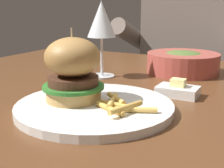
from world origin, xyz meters
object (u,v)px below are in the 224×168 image
soup_bowl (183,62)px  diner_person (185,86)px  butter_dish (178,90)px  burger_sandwich (73,69)px  wine_glass (102,21)px  main_plate (94,107)px

soup_bowl → diner_person: size_ratio=0.16×
butter_dish → burger_sandwich: bearing=-132.4°
soup_bowl → burger_sandwich: bearing=-103.5°
wine_glass → diner_person: 0.74m
wine_glass → main_plate: bearing=-63.1°
main_plate → wine_glass: size_ratio=1.45×
burger_sandwich → wine_glass: 0.26m
wine_glass → soup_bowl: wine_glass is taller
diner_person → wine_glass: bearing=-93.5°
butter_dish → soup_bowl: bearing=103.5°
burger_sandwich → butter_dish: size_ratio=1.56×
main_plate → diner_person: (-0.08, 0.91, -0.18)m
main_plate → diner_person: size_ratio=0.24×
wine_glass → diner_person: size_ratio=0.16×
diner_person → burger_sandwich: bearing=-87.7°
main_plate → butter_dish: size_ratio=3.36×
burger_sandwich → wine_glass: wine_glass is taller
wine_glass → soup_bowl: (0.17, 0.15, -0.11)m
burger_sandwich → wine_glass: size_ratio=0.67×
burger_sandwich → soup_bowl: bearing=76.5°
burger_sandwich → diner_person: size_ratio=0.11×
main_plate → wine_glass: (-0.12, 0.24, 0.13)m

